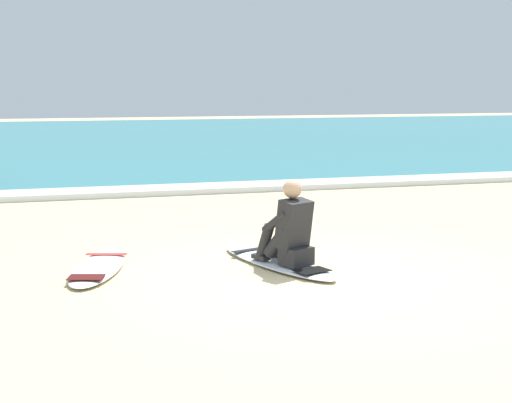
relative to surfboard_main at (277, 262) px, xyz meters
name	(u,v)px	position (x,y,z in m)	size (l,w,h in m)	color
ground_plane	(312,278)	(0.18, -0.65, -0.04)	(80.00, 80.00, 0.00)	beige
sea	(120,139)	(0.18, 19.74, 0.01)	(80.00, 28.00, 0.10)	teal
breaking_foam	(192,189)	(0.18, 6.04, 0.02)	(80.00, 0.90, 0.11)	white
surfboard_main	(277,262)	(0.00, 0.00, 0.00)	(1.12, 2.08, 0.08)	silver
surfer_seated	(289,231)	(0.06, -0.23, 0.40)	(0.59, 0.77, 0.95)	#232326
surfboard_spare_near	(98,267)	(-2.00, 0.31, 0.00)	(0.98, 1.83, 0.08)	white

